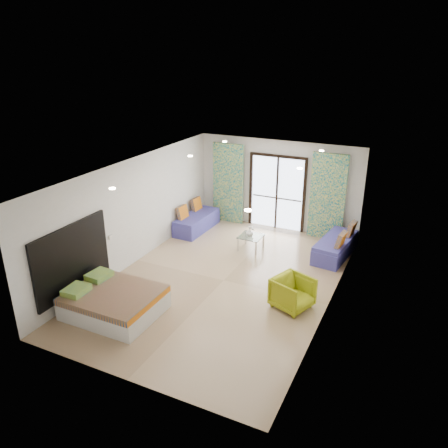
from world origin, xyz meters
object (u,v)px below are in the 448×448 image
at_px(bed, 113,302).
at_px(daybed_right, 336,246).
at_px(coffee_table, 251,237).
at_px(daybed_left, 196,221).
at_px(armchair, 293,292).

height_order(bed, daybed_right, daybed_right).
bearing_deg(daybed_right, bed, -120.32).
bearing_deg(bed, coffee_table, 71.26).
distance_m(daybed_left, daybed_right, 4.23).
distance_m(daybed_left, coffee_table, 2.13).
relative_size(bed, armchair, 2.39).
height_order(daybed_left, coffee_table, daybed_left).
bearing_deg(daybed_left, daybed_right, 1.26).
bearing_deg(daybed_right, daybed_left, -173.07).
height_order(bed, daybed_left, daybed_left).
height_order(bed, armchair, armchair).
relative_size(bed, daybed_right, 0.98).
relative_size(daybed_left, daybed_right, 0.95).
xyz_separation_m(coffee_table, armchair, (1.89, -2.31, 0.02)).
height_order(daybed_left, armchair, daybed_left).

